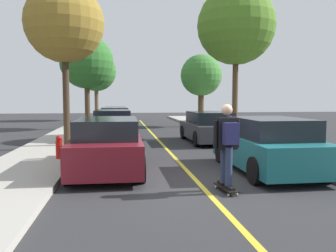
{
  "coord_description": "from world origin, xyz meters",
  "views": [
    {
      "loc": [
        -1.79,
        -7.4,
        1.94
      ],
      "look_at": [
        0.12,
        6.19,
        0.85
      ],
      "focal_mm": 36.98,
      "sensor_mm": 36.0,
      "label": 1
    }
  ],
  "objects_px": {
    "parked_car_left_near": "(112,127)",
    "street_tree_left_nearest": "(64,24)",
    "street_tree_left_far": "(96,71)",
    "parked_car_left_farthest": "(115,115)",
    "parked_car_left_nearest": "(108,146)",
    "parked_car_left_far": "(114,119)",
    "street_tree_left_near": "(87,62)",
    "street_tree_right_near": "(201,76)",
    "fire_hydrant": "(59,147)",
    "parked_car_right_nearest": "(268,146)",
    "parked_car_right_near": "(208,127)",
    "street_tree_right_nearest": "(236,26)",
    "skateboard": "(226,188)",
    "skateboarder": "(227,141)"
  },
  "relations": [
    {
      "from": "parked_car_left_far",
      "to": "street_tree_right_nearest",
      "type": "height_order",
      "value": "street_tree_right_nearest"
    },
    {
      "from": "street_tree_right_near",
      "to": "parked_car_right_nearest",
      "type": "bearing_deg",
      "value": -96.57
    },
    {
      "from": "parked_car_left_farthest",
      "to": "fire_hydrant",
      "type": "bearing_deg",
      "value": -95.25
    },
    {
      "from": "street_tree_left_nearest",
      "to": "parked_car_right_near",
      "type": "bearing_deg",
      "value": 11.46
    },
    {
      "from": "parked_car_left_near",
      "to": "skateboard",
      "type": "height_order",
      "value": "parked_car_left_near"
    },
    {
      "from": "street_tree_left_nearest",
      "to": "parked_car_right_nearest",
      "type": "bearing_deg",
      "value": -40.52
    },
    {
      "from": "street_tree_right_near",
      "to": "street_tree_left_nearest",
      "type": "bearing_deg",
      "value": -128.04
    },
    {
      "from": "parked_car_left_nearest",
      "to": "parked_car_right_nearest",
      "type": "xyz_separation_m",
      "value": [
        4.21,
        -0.56,
        -0.0
      ]
    },
    {
      "from": "fire_hydrant",
      "to": "street_tree_right_near",
      "type": "bearing_deg",
      "value": 59.82
    },
    {
      "from": "parked_car_left_near",
      "to": "parked_car_right_near",
      "type": "relative_size",
      "value": 0.97
    },
    {
      "from": "parked_car_left_nearest",
      "to": "skateboarder",
      "type": "xyz_separation_m",
      "value": [
        2.51,
        -2.39,
        0.37
      ]
    },
    {
      "from": "parked_car_right_near",
      "to": "fire_hydrant",
      "type": "xyz_separation_m",
      "value": [
        -5.71,
        -4.21,
        -0.19
      ]
    },
    {
      "from": "fire_hydrant",
      "to": "skateboard",
      "type": "height_order",
      "value": "fire_hydrant"
    },
    {
      "from": "street_tree_left_nearest",
      "to": "street_tree_left_far",
      "type": "distance_m",
      "value": 17.72
    },
    {
      "from": "parked_car_right_nearest",
      "to": "street_tree_left_near",
      "type": "relative_size",
      "value": 0.71
    },
    {
      "from": "parked_car_left_nearest",
      "to": "street_tree_left_far",
      "type": "distance_m",
      "value": 22.57
    },
    {
      "from": "parked_car_left_near",
      "to": "fire_hydrant",
      "type": "distance_m",
      "value": 4.93
    },
    {
      "from": "parked_car_left_nearest",
      "to": "parked_car_left_far",
      "type": "height_order",
      "value": "parked_car_left_nearest"
    },
    {
      "from": "street_tree_right_near",
      "to": "street_tree_left_near",
      "type": "bearing_deg",
      "value": -173.08
    },
    {
      "from": "parked_car_left_near",
      "to": "parked_car_right_nearest",
      "type": "relative_size",
      "value": 0.98
    },
    {
      "from": "parked_car_left_far",
      "to": "fire_hydrant",
      "type": "distance_m",
      "value": 11.02
    },
    {
      "from": "parked_car_left_nearest",
      "to": "street_tree_left_nearest",
      "type": "bearing_deg",
      "value": 110.77
    },
    {
      "from": "fire_hydrant",
      "to": "skateboard",
      "type": "xyz_separation_m",
      "value": [
        4.0,
        -3.83,
        -0.4
      ]
    },
    {
      "from": "parked_car_left_nearest",
      "to": "fire_hydrant",
      "type": "xyz_separation_m",
      "value": [
        -1.5,
        1.48,
        -0.22
      ]
    },
    {
      "from": "skateboard",
      "to": "skateboarder",
      "type": "relative_size",
      "value": 0.5
    },
    {
      "from": "parked_car_right_nearest",
      "to": "street_tree_left_nearest",
      "type": "xyz_separation_m",
      "value": [
        -5.92,
        5.06,
        4.07
      ]
    },
    {
      "from": "street_tree_left_nearest",
      "to": "parked_car_left_nearest",
      "type": "bearing_deg",
      "value": -69.23
    },
    {
      "from": "parked_car_left_nearest",
      "to": "parked_car_left_farthest",
      "type": "distance_m",
      "value": 17.79
    },
    {
      "from": "parked_car_left_nearest",
      "to": "parked_car_right_nearest",
      "type": "relative_size",
      "value": 0.99
    },
    {
      "from": "street_tree_left_far",
      "to": "street_tree_right_nearest",
      "type": "relative_size",
      "value": 0.83
    },
    {
      "from": "parked_car_right_near",
      "to": "skateboard",
      "type": "bearing_deg",
      "value": -101.99
    },
    {
      "from": "street_tree_left_nearest",
      "to": "fire_hydrant",
      "type": "xyz_separation_m",
      "value": [
        0.2,
        -3.02,
        -4.28
      ]
    },
    {
      "from": "street_tree_right_nearest",
      "to": "parked_car_right_near",
      "type": "bearing_deg",
      "value": -140.3
    },
    {
      "from": "street_tree_left_near",
      "to": "street_tree_right_near",
      "type": "height_order",
      "value": "street_tree_left_near"
    },
    {
      "from": "street_tree_left_nearest",
      "to": "skateboarder",
      "type": "bearing_deg",
      "value": -58.52
    },
    {
      "from": "street_tree_left_nearest",
      "to": "parked_car_left_far",
      "type": "bearing_deg",
      "value": 77.83
    },
    {
      "from": "fire_hydrant",
      "to": "parked_car_left_far",
      "type": "bearing_deg",
      "value": 82.18
    },
    {
      "from": "street_tree_left_nearest",
      "to": "skateboarder",
      "type": "height_order",
      "value": "street_tree_left_nearest"
    },
    {
      "from": "parked_car_left_nearest",
      "to": "street_tree_left_near",
      "type": "height_order",
      "value": "street_tree_left_near"
    },
    {
      "from": "street_tree_right_nearest",
      "to": "street_tree_right_near",
      "type": "xyz_separation_m",
      "value": [
        0.0,
        7.12,
        -1.92
      ]
    },
    {
      "from": "parked_car_right_nearest",
      "to": "skateboard",
      "type": "bearing_deg",
      "value": -133.65
    },
    {
      "from": "parked_car_left_farthest",
      "to": "street_tree_left_far",
      "type": "bearing_deg",
      "value": 111.1
    },
    {
      "from": "parked_car_left_near",
      "to": "street_tree_left_nearest",
      "type": "height_order",
      "value": "street_tree_left_nearest"
    },
    {
      "from": "street_tree_left_nearest",
      "to": "street_tree_left_far",
      "type": "bearing_deg",
      "value": 90.0
    },
    {
      "from": "parked_car_left_near",
      "to": "parked_car_left_farthest",
      "type": "xyz_separation_m",
      "value": [
        -0.0,
        11.63,
        -0.04
      ]
    },
    {
      "from": "parked_car_left_farthest",
      "to": "skateboarder",
      "type": "height_order",
      "value": "skateboarder"
    },
    {
      "from": "parked_car_left_farthest",
      "to": "skateboard",
      "type": "xyz_separation_m",
      "value": [
        2.5,
        -20.15,
        -0.57
      ]
    },
    {
      "from": "parked_car_left_nearest",
      "to": "fire_hydrant",
      "type": "relative_size",
      "value": 5.82
    },
    {
      "from": "street_tree_right_nearest",
      "to": "skateboard",
      "type": "height_order",
      "value": "street_tree_right_nearest"
    },
    {
      "from": "parked_car_left_farthest",
      "to": "street_tree_left_far",
      "type": "distance_m",
      "value": 5.99
    }
  ]
}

